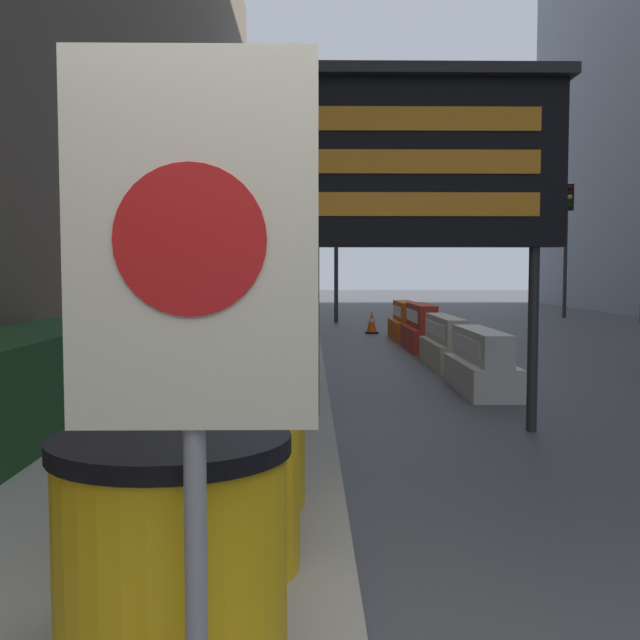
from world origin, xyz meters
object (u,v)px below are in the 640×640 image
traffic_cone_near (372,322)px  jersey_barrier_cream (445,344)px  jersey_barrier_orange_far (406,323)px  traffic_light_near_curb (336,232)px  jersey_barrier_red_striped (421,330)px  barrel_drum_foreground (172,556)px  barrel_drum_back (239,434)px  barrel_drum_middle (216,479)px  traffic_light_far_side (567,222)px  jersey_barrier_white (481,365)px  warning_sign (192,287)px  message_board (425,162)px

traffic_cone_near → jersey_barrier_cream: bearing=-84.4°
jersey_barrier_orange_far → traffic_cone_near: 1.72m
traffic_light_near_curb → jersey_barrier_red_striped: bearing=-80.0°
barrel_drum_foreground → jersey_barrier_red_striped: 12.17m
barrel_drum_back → jersey_barrier_orange_far: 12.58m
jersey_barrier_cream → traffic_cone_near: jersey_barrier_cream is taller
barrel_drum_back → jersey_barrier_red_striped: size_ratio=0.43×
barrel_drum_middle → barrel_drum_back: bearing=88.9°
traffic_light_near_curb → traffic_light_far_side: size_ratio=0.85×
jersey_barrier_orange_far → barrel_drum_foreground: bearing=-100.4°
traffic_light_near_curb → barrel_drum_middle: bearing=-93.7°
jersey_barrier_red_striped → jersey_barrier_orange_far: jersey_barrier_red_striped is taller
barrel_drum_middle → traffic_cone_near: 14.96m
jersey_barrier_cream → traffic_light_near_curb: traffic_light_near_curb is taller
barrel_drum_middle → jersey_barrier_cream: barrel_drum_middle is taller
jersey_barrier_white → traffic_light_near_curb: traffic_light_near_curb is taller
jersey_barrier_cream → jersey_barrier_orange_far: size_ratio=1.16×
traffic_light_far_side → barrel_drum_middle: bearing=-112.8°
barrel_drum_back → traffic_cone_near: (1.93, 13.91, -0.29)m
traffic_cone_near → traffic_light_near_curb: bearing=100.8°
barrel_drum_middle → jersey_barrier_white: bearing=66.5°
barrel_drum_foreground → jersey_barrier_cream: 9.73m
jersey_barrier_white → jersey_barrier_cream: (0.00, 2.51, 0.01)m
warning_sign → traffic_cone_near: 16.41m
barrel_drum_foreground → jersey_barrier_white: size_ratio=0.43×
jersey_barrier_white → jersey_barrier_cream: bearing=90.0°
message_board → jersey_barrier_cream: (1.08, 4.84, -2.16)m
traffic_light_far_side → traffic_cone_near: bearing=-138.8°
jersey_barrier_red_striped → traffic_light_far_side: size_ratio=0.44×
warning_sign → message_board: bearing=74.8°
barrel_drum_back → traffic_light_near_curb: 17.90m
traffic_cone_near → traffic_light_near_curb: 4.57m
barrel_drum_back → jersey_barrier_orange_far: barrel_drum_back is taller
barrel_drum_back → traffic_cone_near: bearing=82.1°
barrel_drum_foreground → barrel_drum_middle: (0.03, 0.92, 0.00)m
traffic_cone_near → barrel_drum_back: bearing=-97.9°
jersey_barrier_white → traffic_cone_near: size_ratio=3.37×
traffic_light_near_curb → traffic_light_far_side: bearing=15.7°
traffic_light_near_curb → message_board: bearing=-88.9°
traffic_light_far_side → jersey_barrier_red_striped: bearing=-122.1°
jersey_barrier_orange_far → traffic_light_near_curb: traffic_light_near_curb is taller
traffic_light_far_side → jersey_barrier_white: bearing=-112.5°
jersey_barrier_white → traffic_light_near_curb: size_ratio=0.52×
jersey_barrier_orange_far → jersey_barrier_red_striped: bearing=-90.0°
barrel_drum_middle → barrel_drum_back: same height
barrel_drum_middle → jersey_barrier_orange_far: barrel_drum_middle is taller
barrel_drum_foreground → traffic_light_far_side: bearing=68.0°
barrel_drum_middle → jersey_barrier_cream: 8.83m
traffic_light_far_side → jersey_barrier_orange_far: bearing=-129.3°
barrel_drum_middle → traffic_light_near_curb: (1.22, 18.66, 2.10)m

